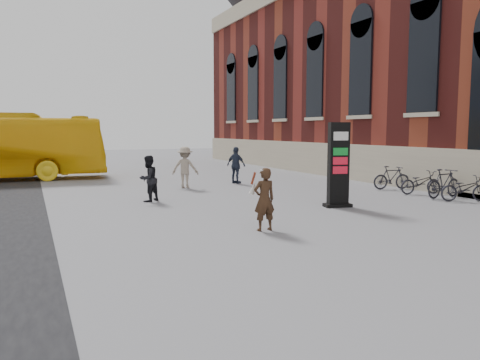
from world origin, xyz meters
name	(u,v)px	position (x,y,z in m)	size (l,w,h in m)	color
ground	(260,227)	(0.00, 0.00, 0.00)	(100.00, 100.00, 0.00)	#9E9EA3
info_pylon	(338,165)	(3.77, 1.83, 1.38)	(0.96, 0.63, 2.77)	black
woman	(264,199)	(-0.10, -0.42, 0.81)	(0.60, 0.54, 1.59)	#3D2818
pedestrian_a	(148,179)	(-1.64, 5.51, 0.82)	(0.79, 0.62, 1.63)	black
pedestrian_b	(185,167)	(0.73, 8.71, 0.90)	(1.16, 0.67, 1.80)	gray
pedestrian_c	(236,165)	(3.45, 9.40, 0.87)	(1.01, 0.42, 1.73)	#2A3246
bike_4	(465,188)	(8.60, 0.97, 0.46)	(0.61, 1.75, 0.92)	#23232B
bike_5	(444,183)	(8.60, 1.89, 0.55)	(0.52, 1.82, 1.10)	#23232B
bike_6	(421,182)	(8.60, 3.03, 0.46)	(0.61, 1.76, 0.92)	#23232B
bike_7	(392,178)	(8.60, 4.65, 0.50)	(0.47, 1.67, 1.00)	#23232B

